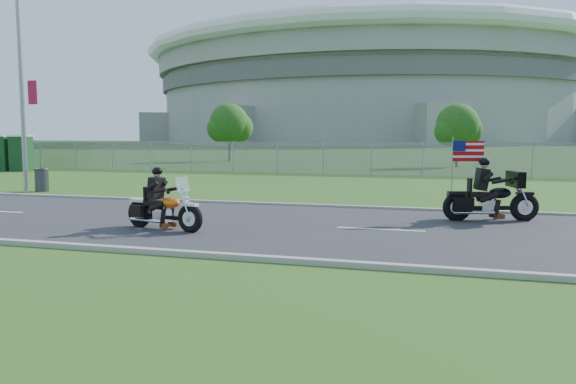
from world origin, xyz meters
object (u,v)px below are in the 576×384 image
(motorcycle_lead, at_px, (163,211))
(motorcycle_follow, at_px, (491,200))
(streetlight, at_px, (24,59))
(porta_toilet_a, at_px, (21,154))
(porta_toilet_b, at_px, (4,154))
(trash_can, at_px, (42,180))

(motorcycle_lead, relative_size, motorcycle_follow, 0.91)
(streetlight, xyz_separation_m, porta_toilet_a, (-10.02, 10.78, -4.49))
(motorcycle_lead, bearing_deg, porta_toilet_b, 153.13)
(porta_toilet_b, relative_size, motorcycle_follow, 0.88)
(trash_can, bearing_deg, motorcycle_lead, -37.00)
(motorcycle_follow, bearing_deg, trash_can, 153.24)
(motorcycle_lead, relative_size, trash_can, 2.47)
(porta_toilet_b, xyz_separation_m, motorcycle_lead, (22.13, -18.49, -0.64))
(streetlight, distance_m, motorcycle_lead, 14.16)
(porta_toilet_b, height_order, motorcycle_lead, porta_toilet_b)
(porta_toilet_a, xyz_separation_m, motorcycle_follow, (28.74, -14.62, -0.54))
(streetlight, height_order, porta_toilet_b, streetlight)
(streetlight, relative_size, motorcycle_follow, 3.81)
(motorcycle_follow, bearing_deg, porta_toilet_a, 137.54)
(motorcycle_lead, xyz_separation_m, motorcycle_follow, (8.01, 3.87, 0.10))
(porta_toilet_a, height_order, porta_toilet_b, same)
(porta_toilet_a, distance_m, motorcycle_lead, 27.78)
(porta_toilet_a, distance_m, trash_can, 15.53)
(porta_toilet_a, height_order, motorcycle_follow, porta_toilet_a)
(motorcycle_follow, bearing_deg, porta_toilet_b, 138.63)
(trash_can, bearing_deg, motorcycle_follow, -11.27)
(trash_can, bearing_deg, porta_toilet_a, 134.51)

